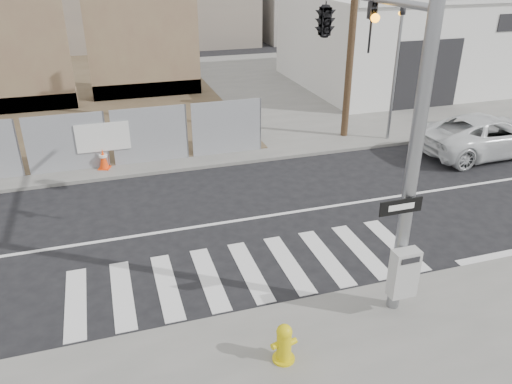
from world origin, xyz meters
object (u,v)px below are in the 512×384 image
object	(u,v)px
traffic_cone_d	(103,159)
suv	(487,135)
signal_pole	(350,61)
fire_hydrant	(284,343)
auto_shop	(408,39)

from	to	relation	value
traffic_cone_d	suv	bearing A→B (deg)	-10.42
signal_pole	fire_hydrant	world-z (taller)	signal_pole
signal_pole	suv	bearing A→B (deg)	27.50
suv	traffic_cone_d	xyz separation A→B (m)	(-13.88, 2.55, -0.27)
fire_hydrant	traffic_cone_d	distance (m)	10.77
fire_hydrant	suv	bearing A→B (deg)	20.35
auto_shop	traffic_cone_d	bearing A→B (deg)	-154.53
signal_pole	suv	xyz separation A→B (m)	(8.30, 4.32, -4.03)
fire_hydrant	signal_pole	bearing A→B (deg)	36.87
fire_hydrant	suv	world-z (taller)	suv
fire_hydrant	traffic_cone_d	bearing A→B (deg)	90.11
fire_hydrant	suv	size ratio (longest dim) A/B	0.15
signal_pole	traffic_cone_d	bearing A→B (deg)	129.08
traffic_cone_d	fire_hydrant	bearing A→B (deg)	-74.89
signal_pole	auto_shop	size ratio (longest dim) A/B	0.58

